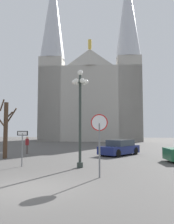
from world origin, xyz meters
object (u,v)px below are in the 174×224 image
Objects in this scene: one_way_arrow_sign at (22,143)px; street_lamp at (80,104)px; pedestrian_walking at (27,143)px; parked_car_near_navy at (120,148)px; stop_sign at (99,133)px; cathedral at (91,91)px; bare_tree at (6,128)px.

street_lamp reaches higher than one_way_arrow_sign.
one_way_arrow_sign is at bearing -68.14° from pedestrian_walking.
parked_car_near_navy is (5.66, 7.33, -0.80)m from one_way_arrow_sign.
parked_car_near_navy is at bearing 85.98° from stop_sign.
one_way_arrow_sign is (-4.97, 2.44, -0.64)m from stop_sign.
one_way_arrow_sign is at bearing -88.43° from cathedral.
bare_tree is 1.07× the size of parked_car_near_navy.
pedestrian_walking is (-6.39, 6.93, -2.77)m from street_lamp.
cathedral is at bearing 103.71° from parked_car_near_navy.
bare_tree is (-3.04, 3.48, 0.90)m from one_way_arrow_sign.
stop_sign is at bearing -80.87° from cathedral.
bare_tree is at bearing -156.17° from parked_car_near_navy.
stop_sign is at bearing -36.49° from bare_tree.
stop_sign is 0.51× the size of street_lamp.
stop_sign reaches higher than parked_car_near_navy.
cathedral is 35.54m from one_way_arrow_sign.
street_lamp is at bearing -26.58° from bare_tree.
cathedral is 32.00m from bare_tree.
street_lamp is at bearing 3.19° from one_way_arrow_sign.
cathedral is at bearing 97.45° from street_lamp.
street_lamp is (3.53, 0.20, 2.30)m from one_way_arrow_sign.
bare_tree reaches higher than one_way_arrow_sign.
street_lamp reaches higher than stop_sign.
street_lamp is 7.48m from bare_tree.
pedestrian_walking is (-1.92, -27.24, -9.45)m from cathedral.
stop_sign is 9.97m from bare_tree.
one_way_arrow_sign is at bearing 153.84° from stop_sign.
stop_sign reaches higher than pedestrian_walking.
bare_tree is at bearing 153.42° from street_lamp.
bare_tree reaches higher than stop_sign.
pedestrian_walking is at bearing 129.29° from stop_sign.
street_lamp is at bearing -47.33° from pedestrian_walking.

